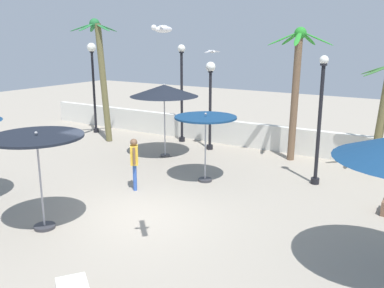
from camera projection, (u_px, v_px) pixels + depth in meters
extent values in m
plane|color=#9E9384|center=(133.00, 217.00, 11.48)|extent=(56.00, 56.00, 0.00)
cube|color=silver|center=(260.00, 136.00, 18.46)|extent=(25.20, 0.30, 1.09)
cylinder|color=#333338|center=(165.00, 156.00, 17.31)|extent=(0.40, 0.40, 0.08)
cylinder|color=#A5A5AD|center=(165.00, 126.00, 17.01)|extent=(0.05, 0.05, 2.54)
cone|color=black|center=(164.00, 90.00, 16.65)|extent=(2.73, 2.73, 0.46)
sphere|color=#99999E|center=(164.00, 85.00, 16.59)|extent=(0.08, 0.08, 0.08)
cylinder|color=#333338|center=(205.00, 180.00, 14.34)|extent=(0.47, 0.47, 0.08)
cylinder|color=#A5A5AD|center=(205.00, 149.00, 14.07)|extent=(0.05, 0.05, 2.23)
cylinder|color=navy|center=(206.00, 117.00, 13.81)|extent=(2.06, 2.06, 0.06)
sphere|color=#99999E|center=(206.00, 114.00, 13.78)|extent=(0.08, 0.08, 0.08)
cylinder|color=#333338|center=(45.00, 227.00, 10.78)|extent=(0.54, 0.54, 0.08)
cylinder|color=#A5A5AD|center=(41.00, 183.00, 10.49)|extent=(0.05, 0.05, 2.43)
cylinder|color=black|center=(36.00, 137.00, 10.20)|extent=(2.27, 2.27, 0.06)
sphere|color=#99999E|center=(36.00, 133.00, 10.18)|extent=(0.08, 0.08, 0.08)
cylinder|color=brown|center=(381.00, 120.00, 14.71)|extent=(0.52, 0.29, 3.88)
ellipsoid|color=#346A30|center=(381.00, 69.00, 14.67)|extent=(1.00, 0.79, 0.46)
ellipsoid|color=#346A30|center=(377.00, 69.00, 14.51)|extent=(1.10, 0.34, 0.46)
ellipsoid|color=#346A30|center=(378.00, 70.00, 14.09)|extent=(0.97, 0.84, 0.46)
cylinder|color=brown|center=(104.00, 84.00, 19.37)|extent=(0.65, 0.29, 5.38)
sphere|color=#246E38|center=(95.00, 24.00, 18.90)|extent=(0.46, 0.46, 0.46)
ellipsoid|color=#246E38|center=(102.00, 27.00, 18.57)|extent=(1.12, 0.40, 0.42)
ellipsoid|color=#246E38|center=(106.00, 27.00, 19.28)|extent=(0.57, 1.10, 0.42)
ellipsoid|color=#246E38|center=(93.00, 28.00, 19.45)|extent=(1.01, 0.80, 0.42)
ellipsoid|color=#246E38|center=(82.00, 27.00, 18.86)|extent=(0.96, 0.87, 0.42)
ellipsoid|color=#246E38|center=(87.00, 27.00, 18.44)|extent=(0.34, 1.11, 0.42)
cylinder|color=brown|center=(295.00, 99.00, 16.26)|extent=(0.35, 0.28, 4.92)
sphere|color=#288B2B|center=(300.00, 33.00, 15.63)|extent=(0.45, 0.45, 0.45)
ellipsoid|color=#288B2B|center=(318.00, 39.00, 15.45)|extent=(1.20, 0.42, 0.55)
ellipsoid|color=#288B2B|center=(308.00, 39.00, 16.13)|extent=(0.41, 1.20, 0.55)
ellipsoid|color=#288B2B|center=(291.00, 39.00, 16.25)|extent=(1.07, 0.87, 0.55)
ellipsoid|color=#288B2B|center=(283.00, 39.00, 15.69)|extent=(1.12, 0.78, 0.55)
ellipsoid|color=#288B2B|center=(298.00, 39.00, 15.11)|extent=(0.42, 1.20, 0.55)
cylinder|color=black|center=(315.00, 181.00, 14.06)|extent=(0.28, 0.28, 0.20)
cylinder|color=black|center=(319.00, 126.00, 13.60)|extent=(0.12, 0.12, 3.93)
cylinder|color=black|center=(324.00, 65.00, 13.12)|extent=(0.22, 0.22, 0.06)
sphere|color=white|center=(324.00, 60.00, 13.09)|extent=(0.29, 0.29, 0.29)
cylinder|color=black|center=(182.00, 139.00, 19.84)|extent=(0.28, 0.28, 0.20)
cylinder|color=black|center=(182.00, 98.00, 19.36)|extent=(0.12, 0.12, 4.11)
cylinder|color=black|center=(181.00, 52.00, 18.86)|extent=(0.22, 0.22, 0.06)
sphere|color=white|center=(181.00, 48.00, 18.82)|extent=(0.35, 0.35, 0.35)
cylinder|color=black|center=(210.00, 147.00, 18.42)|extent=(0.28, 0.28, 0.20)
cylinder|color=black|center=(210.00, 111.00, 18.03)|extent=(0.12, 0.12, 3.37)
cylinder|color=black|center=(211.00, 72.00, 17.62)|extent=(0.22, 0.22, 0.06)
sphere|color=white|center=(211.00, 67.00, 17.57)|extent=(0.41, 0.41, 0.41)
cylinder|color=black|center=(96.00, 130.00, 21.75)|extent=(0.28, 0.28, 0.20)
cylinder|color=black|center=(94.00, 93.00, 21.28)|extent=(0.12, 0.12, 4.07)
cylinder|color=black|center=(92.00, 52.00, 20.78)|extent=(0.22, 0.22, 0.06)
sphere|color=white|center=(91.00, 47.00, 20.73)|extent=(0.44, 0.44, 0.44)
cube|color=#B7B7BC|center=(71.00, 286.00, 7.96)|extent=(0.35, 0.47, 0.35)
cylinder|color=#3359B2|center=(135.00, 176.00, 13.52)|extent=(0.12, 0.12, 0.85)
cylinder|color=#3359B2|center=(135.00, 178.00, 13.36)|extent=(0.12, 0.12, 0.85)
cube|color=gold|center=(134.00, 155.00, 13.26)|extent=(0.41, 0.43, 0.60)
sphere|color=brown|center=(134.00, 142.00, 13.16)|extent=(0.23, 0.23, 0.23)
cylinder|color=brown|center=(134.00, 152.00, 13.49)|extent=(0.08, 0.08, 0.54)
cylinder|color=brown|center=(134.00, 156.00, 13.02)|extent=(0.08, 0.08, 0.54)
ellipsoid|color=white|center=(163.00, 29.00, 7.51)|extent=(0.31, 0.31, 0.12)
sphere|color=white|center=(154.00, 28.00, 7.47)|extent=(0.10, 0.10, 0.10)
cube|color=silver|center=(165.00, 28.00, 7.28)|extent=(0.43, 0.44, 0.08)
cube|color=silver|center=(161.00, 28.00, 7.73)|extent=(0.43, 0.44, 0.10)
ellipsoid|color=white|center=(212.00, 52.00, 20.02)|extent=(0.32, 0.13, 0.12)
sphere|color=white|center=(209.00, 51.00, 20.10)|extent=(0.10, 0.10, 0.10)
cube|color=silver|center=(209.00, 51.00, 19.73)|extent=(0.16, 0.68, 0.12)
cube|color=silver|center=(216.00, 51.00, 20.30)|extent=(0.16, 0.68, 0.11)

